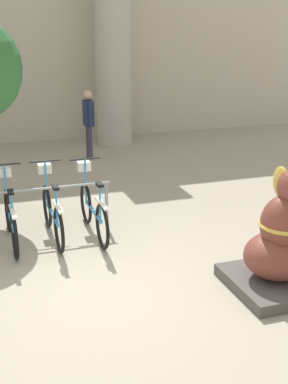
{
  "coord_description": "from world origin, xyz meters",
  "views": [
    {
      "loc": [
        -1.34,
        -5.59,
        3.16
      ],
      "look_at": [
        0.75,
        0.61,
        1.0
      ],
      "focal_mm": 50.0,
      "sensor_mm": 36.0,
      "label": 1
    }
  ],
  "objects_px": {
    "bicycle_2": "(52,212)",
    "elephant_statue": "(284,242)",
    "bicycle_3": "(93,208)",
    "bicycle_1": "(10,216)",
    "person_pedestrian": "(88,119)"
  },
  "relations": [
    {
      "from": "bicycle_2",
      "to": "elephant_statue",
      "type": "height_order",
      "value": "elephant_statue"
    },
    {
      "from": "bicycle_2",
      "to": "bicycle_3",
      "type": "xyz_separation_m",
      "value": [
        0.6,
        -0.06,
        0.0
      ]
    },
    {
      "from": "bicycle_3",
      "to": "elephant_statue",
      "type": "height_order",
      "value": "elephant_statue"
    },
    {
      "from": "bicycle_1",
      "to": "person_pedestrian",
      "type": "relative_size",
      "value": 1.08
    },
    {
      "from": "bicycle_2",
      "to": "elephant_statue",
      "type": "distance_m",
      "value": 3.41
    },
    {
      "from": "bicycle_2",
      "to": "person_pedestrian",
      "type": "bearing_deg",
      "value": 70.19
    },
    {
      "from": "bicycle_1",
      "to": "person_pedestrian",
      "type": "xyz_separation_m",
      "value": [
        2.19,
        4.41,
        0.53
      ]
    },
    {
      "from": "bicycle_1",
      "to": "elephant_statue",
      "type": "distance_m",
      "value": 3.86
    },
    {
      "from": "bicycle_1",
      "to": "bicycle_3",
      "type": "distance_m",
      "value": 1.21
    },
    {
      "from": "bicycle_1",
      "to": "elephant_statue",
      "type": "bearing_deg",
      "value": -39.39
    },
    {
      "from": "bicycle_1",
      "to": "elephant_statue",
      "type": "relative_size",
      "value": 0.97
    },
    {
      "from": "bicycle_3",
      "to": "person_pedestrian",
      "type": "xyz_separation_m",
      "value": [
        0.98,
        4.47,
        0.53
      ]
    },
    {
      "from": "bicycle_2",
      "to": "bicycle_3",
      "type": "distance_m",
      "value": 0.61
    },
    {
      "from": "bicycle_3",
      "to": "bicycle_2",
      "type": "bearing_deg",
      "value": 174.09
    },
    {
      "from": "bicycle_1",
      "to": "bicycle_2",
      "type": "distance_m",
      "value": 0.6
    }
  ]
}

